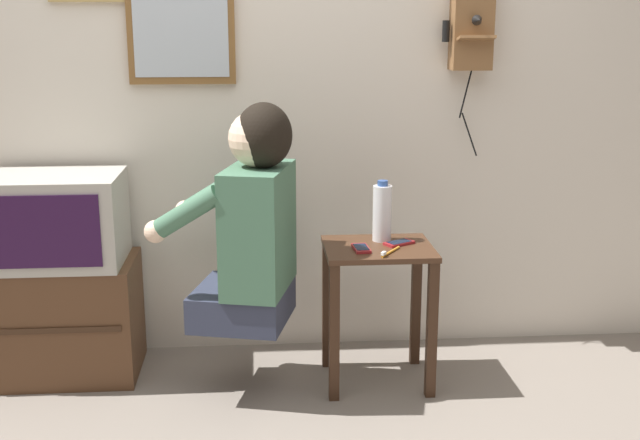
# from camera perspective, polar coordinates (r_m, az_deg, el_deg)

# --- Properties ---
(wall_back) EXTENTS (6.80, 0.05, 2.55)m
(wall_back) POSITION_cam_1_polar(r_m,az_deg,el_deg) (3.55, -5.63, 10.62)
(wall_back) COLOR beige
(wall_back) RESTS_ON ground_plane
(side_table) EXTENTS (0.44, 0.38, 0.59)m
(side_table) POSITION_cam_1_polar(r_m,az_deg,el_deg) (3.31, 4.13, -4.50)
(side_table) COLOR #422819
(side_table) RESTS_ON ground_plane
(person) EXTENTS (0.59, 0.52, 0.88)m
(person) POSITION_cam_1_polar(r_m,az_deg,el_deg) (3.13, -4.86, -0.10)
(person) COLOR #2D3347
(person) RESTS_ON ground_plane
(tv_stand) EXTENTS (0.70, 0.42, 0.50)m
(tv_stand) POSITION_cam_1_polar(r_m,az_deg,el_deg) (3.62, -18.38, -6.64)
(tv_stand) COLOR #51331E
(tv_stand) RESTS_ON ground_plane
(television) EXTENTS (0.57, 0.42, 0.37)m
(television) POSITION_cam_1_polar(r_m,az_deg,el_deg) (3.47, -18.50, 0.05)
(television) COLOR #ADA89E
(television) RESTS_ON tv_stand
(wall_phone_antique) EXTENTS (0.21, 0.18, 0.78)m
(wall_phone_antique) POSITION_cam_1_polar(r_m,az_deg,el_deg) (3.59, 10.72, 13.40)
(wall_phone_antique) COLOR brown
(wall_mirror) EXTENTS (0.45, 0.03, 0.61)m
(wall_mirror) POSITION_cam_1_polar(r_m,az_deg,el_deg) (3.52, -9.91, 14.45)
(wall_mirror) COLOR brown
(cell_phone_held) EXTENTS (0.07, 0.13, 0.01)m
(cell_phone_held) POSITION_cam_1_polar(r_m,az_deg,el_deg) (3.21, 2.94, -2.02)
(cell_phone_held) COLOR maroon
(cell_phone_held) RESTS_ON side_table
(cell_phone_spare) EXTENTS (0.14, 0.11, 0.01)m
(cell_phone_spare) POSITION_cam_1_polar(r_m,az_deg,el_deg) (3.30, 5.65, -1.63)
(cell_phone_spare) COLOR maroon
(cell_phone_spare) RESTS_ON side_table
(water_bottle) EXTENTS (0.08, 0.08, 0.25)m
(water_bottle) POSITION_cam_1_polar(r_m,az_deg,el_deg) (3.32, 4.44, 0.54)
(water_bottle) COLOR silver
(water_bottle) RESTS_ON side_table
(toothbrush) EXTENTS (0.10, 0.14, 0.02)m
(toothbrush) POSITION_cam_1_polar(r_m,az_deg,el_deg) (3.16, 4.95, -2.29)
(toothbrush) COLOR orange
(toothbrush) RESTS_ON side_table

